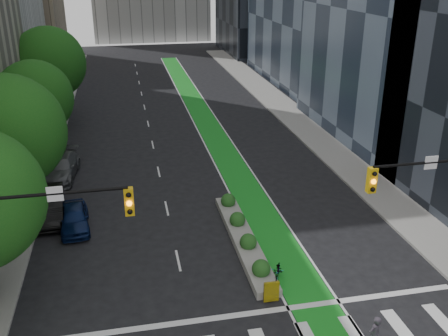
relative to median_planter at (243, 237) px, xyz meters
name	(u,v)px	position (x,y,z in m)	size (l,w,h in m)	color
ground	(256,332)	(-1.20, -7.04, -0.37)	(160.00, 160.00, 0.00)	black
sidewalk_left	(38,148)	(-13.00, 17.96, -0.30)	(3.60, 90.00, 0.15)	gray
sidewalk_right	(310,130)	(10.60, 17.96, -0.30)	(3.60, 90.00, 0.15)	gray
bike_lane_paint	(205,120)	(1.80, 22.96, -0.37)	(2.20, 70.00, 0.01)	#1A9023
tree_mid	(7,132)	(-12.20, 4.96, 5.20)	(6.40, 6.40, 8.78)	black
tree_midfar	(35,98)	(-12.20, 14.96, 4.57)	(5.60, 5.60, 7.76)	black
tree_far	(49,63)	(-12.20, 24.96, 5.32)	(6.60, 6.60, 9.00)	black
signal_left	(17,250)	(-9.90, -6.57, 4.41)	(6.14, 0.51, 7.20)	black
median_planter	(243,237)	(0.00, 0.00, 0.00)	(1.20, 10.26, 1.10)	gray
bicycle	(278,272)	(0.80, -3.68, 0.07)	(0.59, 1.68, 0.88)	gray
cyclist	(374,335)	(3.00, -9.04, 0.46)	(0.61, 0.40, 1.66)	#37313B
parked_car_left_near	(74,218)	(-9.08, 3.52, 0.30)	(1.60, 3.96, 1.35)	#0B1A44
parked_car_left_mid	(48,205)	(-10.70, 5.22, 0.46)	(1.77, 5.08, 1.67)	black
parked_car_left_far	(60,167)	(-10.57, 11.33, 0.41)	(2.19, 5.39, 1.56)	#4F5254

